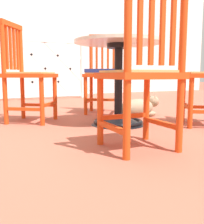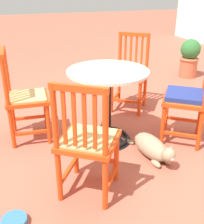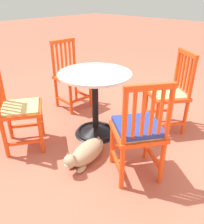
{
  "view_description": "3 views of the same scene",
  "coord_description": "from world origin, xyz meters",
  "px_view_note": "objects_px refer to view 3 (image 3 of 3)",
  "views": [
    {
      "loc": [
        -1.12,
        -1.97,
        0.44
      ],
      "look_at": [
        -0.12,
        0.03,
        0.13
      ],
      "focal_mm": 43.18,
      "sensor_mm": 36.0,
      "label": 1
    },
    {
      "loc": [
        2.45,
        -0.74,
        1.48
      ],
      "look_at": [
        0.1,
        0.01,
        0.33
      ],
      "focal_mm": 45.75,
      "sensor_mm": 36.0,
      "label": 2
    },
    {
      "loc": [
        1.65,
        1.7,
        1.46
      ],
      "look_at": [
        0.08,
        0.19,
        0.33
      ],
      "focal_mm": 36.9,
      "sensor_mm": 36.0,
      "label": 3
    }
  ],
  "objects_px": {
    "orange_chair_facing_out": "(18,109)",
    "orange_chair_tucked_in": "(71,77)",
    "cafe_table": "(95,111)",
    "orange_chair_at_corner": "(169,94)",
    "tabby_cat": "(85,154)",
    "orange_chair_by_planter": "(138,131)"
  },
  "relations": [
    {
      "from": "orange_chair_facing_out",
      "to": "orange_chair_tucked_in",
      "type": "relative_size",
      "value": 1.0
    },
    {
      "from": "cafe_table",
      "to": "orange_chair_tucked_in",
      "type": "xyz_separation_m",
      "value": [
        -0.29,
        -0.76,
        0.15
      ]
    },
    {
      "from": "orange_chair_at_corner",
      "to": "tabby_cat",
      "type": "distance_m",
      "value": 1.17
    },
    {
      "from": "cafe_table",
      "to": "orange_chair_tucked_in",
      "type": "height_order",
      "value": "orange_chair_tucked_in"
    },
    {
      "from": "tabby_cat",
      "to": "orange_chair_facing_out",
      "type": "bearing_deg",
      "value": -68.14
    },
    {
      "from": "cafe_table",
      "to": "orange_chair_at_corner",
      "type": "relative_size",
      "value": 0.83
    },
    {
      "from": "orange_chair_facing_out",
      "to": "orange_chair_at_corner",
      "type": "xyz_separation_m",
      "value": [
        -1.37,
        0.9,
        0.0
      ]
    },
    {
      "from": "cafe_table",
      "to": "orange_chair_facing_out",
      "type": "xyz_separation_m",
      "value": [
        0.7,
        -0.39,
        0.15
      ]
    },
    {
      "from": "orange_chair_at_corner",
      "to": "orange_chair_by_planter",
      "type": "bearing_deg",
      "value": 13.65
    },
    {
      "from": "orange_chair_at_corner",
      "to": "orange_chair_tucked_in",
      "type": "height_order",
      "value": "same"
    },
    {
      "from": "orange_chair_by_planter",
      "to": "orange_chair_at_corner",
      "type": "height_order",
      "value": "same"
    },
    {
      "from": "orange_chair_facing_out",
      "to": "orange_chair_tucked_in",
      "type": "height_order",
      "value": "same"
    },
    {
      "from": "orange_chair_facing_out",
      "to": "orange_chair_tucked_in",
      "type": "bearing_deg",
      "value": -159.4
    },
    {
      "from": "cafe_table",
      "to": "orange_chair_facing_out",
      "type": "bearing_deg",
      "value": -28.95
    },
    {
      "from": "tabby_cat",
      "to": "orange_chair_tucked_in",
      "type": "bearing_deg",
      "value": -124.26
    },
    {
      "from": "cafe_table",
      "to": "tabby_cat",
      "type": "height_order",
      "value": "cafe_table"
    },
    {
      "from": "orange_chair_by_planter",
      "to": "tabby_cat",
      "type": "xyz_separation_m",
      "value": [
        0.2,
        -0.44,
        -0.35
      ]
    },
    {
      "from": "cafe_table",
      "to": "orange_chair_by_planter",
      "type": "bearing_deg",
      "value": 73.06
    },
    {
      "from": "orange_chair_tucked_in",
      "to": "tabby_cat",
      "type": "distance_m",
      "value": 1.31
    },
    {
      "from": "orange_chair_facing_out",
      "to": "orange_chair_by_planter",
      "type": "xyz_separation_m",
      "value": [
        -0.48,
        1.12,
        0.01
      ]
    },
    {
      "from": "cafe_table",
      "to": "tabby_cat",
      "type": "xyz_separation_m",
      "value": [
        0.43,
        0.29,
        -0.19
      ]
    },
    {
      "from": "orange_chair_facing_out",
      "to": "tabby_cat",
      "type": "bearing_deg",
      "value": 111.86
    }
  ]
}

